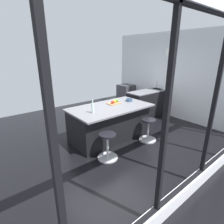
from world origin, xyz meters
name	(u,v)px	position (x,y,z in m)	size (l,w,h in m)	color
ground_plane	(111,135)	(0.00, 0.00, 0.00)	(7.04, 7.04, 0.00)	black
window_panel_rear	(213,110)	(0.00, 2.50, 1.36)	(5.41, 0.12, 2.86)	silver
interior_partition_left	(171,76)	(-2.71, 0.00, 1.43)	(0.15, 5.00, 2.86)	silver
sink_cabinet	(154,102)	(-2.36, -0.40, 0.47)	(2.27, 0.60, 1.20)	black
oven_range	(126,95)	(-2.36, -1.88, 0.45)	(0.60, 0.61, 0.89)	#38383D
kitchen_island	(110,122)	(0.12, 0.10, 0.45)	(2.11, 1.17, 0.88)	black
stool_by_window	(148,131)	(-0.55, 0.86, 0.27)	(0.44, 0.44, 0.58)	#B7B7BC
stool_middle	(108,147)	(0.78, 0.86, 0.27)	(0.44, 0.44, 0.58)	#B7B7BC
cutting_board	(114,103)	(-0.12, -0.02, 0.89)	(0.36, 0.24, 0.02)	olive
apple_red	(112,102)	(-0.06, 0.00, 0.94)	(0.08, 0.08, 0.08)	red
apple_green	(117,100)	(-0.25, -0.05, 0.94)	(0.09, 0.09, 0.09)	#609E2D
apple_yellow	(115,101)	(-0.15, -0.02, 0.95)	(0.09, 0.09, 0.09)	gold
water_bottle	(93,108)	(0.74, 0.27, 1.00)	(0.06, 0.06, 0.31)	silver
fruit_bowl	(129,100)	(-0.62, 0.06, 0.92)	(0.19, 0.19, 0.07)	#334C6B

